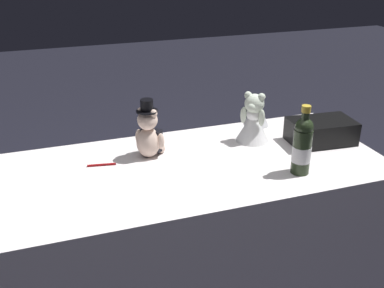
{
  "coord_description": "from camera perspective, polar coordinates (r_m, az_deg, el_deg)",
  "views": [
    {
      "loc": [
        0.59,
        1.71,
        1.67
      ],
      "look_at": [
        0.0,
        0.0,
        0.85
      ],
      "focal_mm": 43.14,
      "sensor_mm": 36.0,
      "label": 1
    }
  ],
  "objects": [
    {
      "name": "signing_pen",
      "position": [
        2.06,
        -10.97,
        -2.52
      ],
      "size": [
        0.13,
        0.03,
        0.01
      ],
      "color": "maroon",
      "rests_on": "reception_table"
    },
    {
      "name": "gift_case_black",
      "position": [
        2.32,
        15.66,
        1.53
      ],
      "size": [
        0.32,
        0.21,
        0.11
      ],
      "color": "black",
      "rests_on": "reception_table"
    },
    {
      "name": "champagne_bottle",
      "position": [
        1.97,
        13.48,
        -0.12
      ],
      "size": [
        0.08,
        0.08,
        0.3
      ],
      "color": "#27351E",
      "rests_on": "reception_table"
    },
    {
      "name": "teddy_bear_groom",
      "position": [
        2.08,
        -5.34,
        1.26
      ],
      "size": [
        0.14,
        0.13,
        0.27
      ],
      "color": "beige",
      "rests_on": "reception_table"
    },
    {
      "name": "reception_table",
      "position": [
        2.23,
        0.0,
        -11.15
      ],
      "size": [
        1.72,
        0.78,
        0.75
      ],
      "primitive_type": "cube",
      "color": "white",
      "rests_on": "ground_plane"
    },
    {
      "name": "teddy_bear_bride",
      "position": [
        2.26,
        7.71,
        3.15
      ],
      "size": [
        0.21,
        0.21,
        0.25
      ],
      "color": "white",
      "rests_on": "reception_table"
    }
  ]
}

